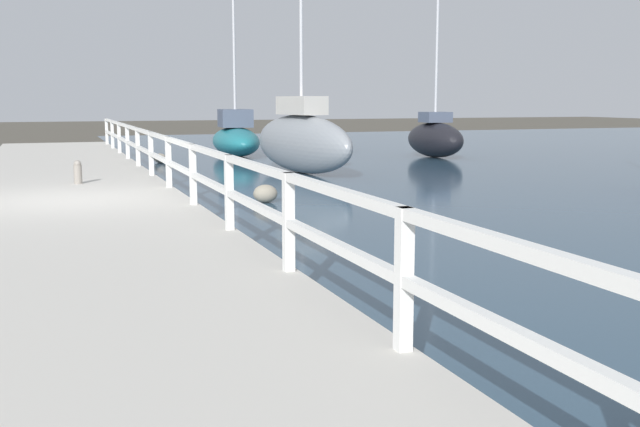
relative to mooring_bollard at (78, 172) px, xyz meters
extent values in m
plane|color=#4C473D|center=(-0.21, -2.54, -0.56)|extent=(120.00, 120.00, 0.00)
cube|color=beige|center=(-0.21, -2.54, -0.40)|extent=(3.81, 36.00, 0.32)
cube|color=white|center=(1.60, -11.27, 0.25)|extent=(0.10, 0.10, 0.97)
cube|color=white|center=(1.60, -8.77, 0.25)|extent=(0.10, 0.10, 0.97)
cube|color=white|center=(1.60, -6.28, 0.25)|extent=(0.10, 0.10, 0.97)
cube|color=white|center=(1.60, -3.79, 0.25)|extent=(0.10, 0.10, 0.97)
cube|color=white|center=(1.60, -1.30, 0.25)|extent=(0.10, 0.10, 0.97)
cube|color=white|center=(1.60, 1.20, 0.25)|extent=(0.10, 0.10, 0.97)
cube|color=white|center=(1.60, 3.69, 0.25)|extent=(0.10, 0.10, 0.97)
cube|color=white|center=(1.60, 6.18, 0.25)|extent=(0.10, 0.10, 0.97)
cube|color=white|center=(1.60, 8.67, 0.25)|extent=(0.10, 0.10, 0.97)
cube|color=white|center=(1.60, 11.16, 0.25)|extent=(0.10, 0.10, 0.97)
cube|color=white|center=(1.60, 13.66, 0.25)|extent=(0.10, 0.10, 0.97)
cube|color=white|center=(1.60, -2.54, 0.69)|extent=(0.09, 32.50, 0.08)
cube|color=white|center=(1.60, -2.54, 0.25)|extent=(0.09, 32.50, 0.08)
ellipsoid|color=gray|center=(2.81, 8.38, -0.41)|extent=(0.40, 0.36, 0.30)
ellipsoid|color=gray|center=(3.38, -1.71, -0.38)|extent=(0.47, 0.42, 0.35)
cylinder|color=gray|center=(0.00, 0.00, -0.05)|extent=(0.16, 0.16, 0.37)
sphere|color=gray|center=(0.00, 0.00, 0.16)|extent=(0.14, 0.14, 0.14)
ellipsoid|color=#1E707A|center=(5.74, 10.34, -0.04)|extent=(1.91, 4.59, 1.02)
cube|color=#4C566B|center=(5.74, 10.34, 0.78)|extent=(1.19, 1.51, 0.62)
cylinder|color=silver|center=(5.74, 10.34, 3.17)|extent=(0.09, 0.09, 5.41)
ellipsoid|color=gray|center=(5.96, 3.71, 0.23)|extent=(1.74, 5.35, 1.57)
cube|color=beige|center=(5.96, 3.71, 1.27)|extent=(0.95, 1.82, 0.49)
cylinder|color=silver|center=(5.96, 3.71, 3.02)|extent=(0.09, 0.09, 3.99)
ellipsoid|color=black|center=(12.09, 7.43, 0.05)|extent=(1.35, 3.26, 1.20)
cube|color=#4C566B|center=(12.09, 7.43, 0.83)|extent=(0.93, 0.84, 0.36)
cylinder|color=silver|center=(12.09, 7.43, 3.51)|extent=(0.09, 0.09, 5.72)
camera|label=1|loc=(-0.57, -15.58, 1.42)|focal=42.00mm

